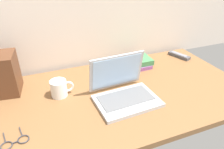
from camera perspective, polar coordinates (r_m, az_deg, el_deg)
The scene contains 6 objects.
desk at distance 1.15m, azimuth -2.02°, elevation -6.27°, with size 1.60×0.76×0.03m.
laptop at distance 1.10m, azimuth 3.04°, elevation -4.26°, with size 0.32×0.27×0.22m.
coffee_mug at distance 1.15m, azimuth -13.92°, elevation -3.53°, with size 0.12×0.09×0.09m.
remote_control_near at distance 1.63m, azimuth 17.51°, elevation 4.88°, with size 0.10×0.17×0.02m.
eyeglasses at distance 0.97m, azimuth -24.55°, elevation -16.06°, with size 0.12×0.12×0.01m.
book_stack at distance 1.42m, azimuth 6.53°, elevation 3.22°, with size 0.19×0.15×0.06m.
Camera 1 is at (-0.31, -0.88, 0.69)m, focal length 34.16 mm.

